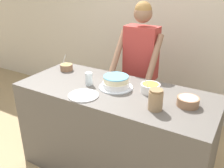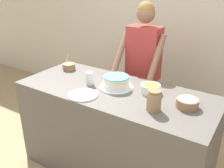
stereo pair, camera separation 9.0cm
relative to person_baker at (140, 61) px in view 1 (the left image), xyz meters
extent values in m
cube|color=beige|center=(0.06, 0.82, 0.27)|extent=(10.00, 0.05, 2.60)
cube|color=#5B5651|center=(0.06, -0.70, -0.55)|extent=(1.88, 0.79, 0.95)
cylinder|color=#2D2D38|center=(-0.08, 0.01, -0.62)|extent=(0.11, 0.11, 0.81)
cylinder|color=#2D2D38|center=(0.08, 0.01, -0.62)|extent=(0.11, 0.11, 0.81)
cube|color=#B23833|center=(0.00, 0.01, 0.09)|extent=(0.37, 0.20, 0.61)
cylinder|color=#8E664C|center=(-0.22, -0.16, 0.08)|extent=(0.07, 0.39, 0.51)
cylinder|color=#8E664C|center=(0.22, -0.16, 0.08)|extent=(0.07, 0.39, 0.51)
sphere|color=#8E664C|center=(0.00, 0.01, 0.53)|extent=(0.20, 0.20, 0.20)
sphere|color=olive|center=(0.00, 0.01, 0.56)|extent=(0.19, 0.19, 0.19)
cylinder|color=silver|center=(0.04, -0.65, -0.07)|extent=(0.32, 0.32, 0.01)
cylinder|color=white|center=(0.04, -0.65, -0.04)|extent=(0.25, 0.25, 0.05)
cylinder|color=#F4EABC|center=(0.04, -0.65, 0.01)|extent=(0.24, 0.24, 0.05)
cylinder|color=#60B7E0|center=(0.04, -0.65, 0.03)|extent=(0.24, 0.24, 0.01)
cylinder|color=#936B4C|center=(0.73, -0.66, -0.04)|extent=(0.18, 0.18, 0.07)
cylinder|color=pink|center=(0.73, -0.66, -0.01)|extent=(0.15, 0.15, 0.01)
cylinder|color=#936B4C|center=(-0.67, -0.51, -0.05)|extent=(0.14, 0.14, 0.07)
cylinder|color=olive|center=(-0.67, -0.51, -0.02)|extent=(0.12, 0.12, 0.01)
cylinder|color=silver|center=(-0.72, -0.50, 0.01)|extent=(0.02, 0.08, 0.16)
cylinder|color=white|center=(0.36, -0.57, -0.04)|extent=(0.18, 0.18, 0.08)
cylinder|color=#EF9938|center=(0.36, -0.57, -0.01)|extent=(0.15, 0.15, 0.01)
cylinder|color=silver|center=(0.36, -0.64, 0.00)|extent=(0.07, 0.01, 0.14)
cylinder|color=silver|center=(-0.22, -0.72, -0.02)|extent=(0.07, 0.07, 0.13)
cylinder|color=silver|center=(-0.11, -0.95, -0.07)|extent=(0.27, 0.27, 0.01)
cylinder|color=#9E7F5B|center=(0.52, -0.86, 0.00)|extent=(0.12, 0.12, 0.16)
cylinder|color=olive|center=(0.52, -0.86, 0.08)|extent=(0.11, 0.11, 0.02)
camera|label=1|loc=(1.11, -2.53, 0.90)|focal=40.00mm
camera|label=2|loc=(1.18, -2.48, 0.90)|focal=40.00mm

